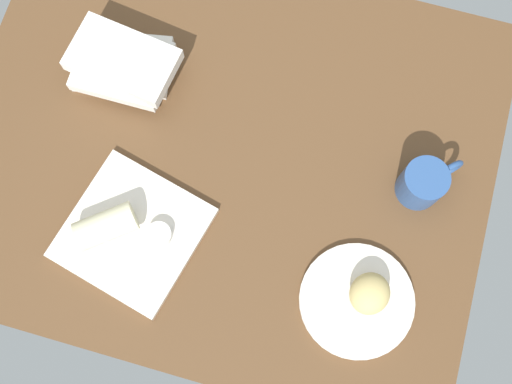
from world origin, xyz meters
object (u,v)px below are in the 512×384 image
object	(u,v)px
scone_pastry	(370,293)
book_stack	(123,63)
sauce_cup	(159,234)
breakfast_wrap	(106,226)
coffee_mug	(424,183)
square_plate	(132,233)
round_plate	(357,301)

from	to	relation	value
scone_pastry	book_stack	distance (cm)	68.01
sauce_cup	book_stack	size ratio (longest dim) A/B	0.21
breakfast_wrap	coffee_mug	xyz separation A→B (cm)	(57.26, 25.10, 0.10)
scone_pastry	breakfast_wrap	xyz separation A→B (cm)	(-51.98, -1.23, 0.06)
sauce_cup	coffee_mug	distance (cm)	52.85
square_plate	round_plate	bearing A→B (deg)	-1.19
round_plate	scone_pastry	size ratio (longest dim) A/B	2.74
square_plate	scone_pastry	bearing A→B (deg)	0.70
sauce_cup	book_stack	distance (cm)	36.71
scone_pastry	square_plate	size ratio (longest dim) A/B	0.33
breakfast_wrap	coffee_mug	distance (cm)	62.52
round_plate	book_stack	world-z (taller)	book_stack
square_plate	book_stack	bearing A→B (deg)	110.67
scone_pastry	book_stack	bearing A→B (deg)	151.72
square_plate	breakfast_wrap	world-z (taller)	breakfast_wrap
square_plate	book_stack	world-z (taller)	book_stack
round_plate	breakfast_wrap	bearing A→B (deg)	179.65
scone_pastry	breakfast_wrap	distance (cm)	51.99
scone_pastry	breakfast_wrap	bearing A→B (deg)	-178.65
breakfast_wrap	book_stack	xyz separation A→B (cm)	(-7.92, 33.45, -0.31)
round_plate	square_plate	world-z (taller)	square_plate
sauce_cup	breakfast_wrap	distance (cm)	10.29
round_plate	sauce_cup	bearing A→B (deg)	177.49
sauce_cup	breakfast_wrap	bearing A→B (deg)	-171.70
round_plate	book_stack	xyz separation A→B (cm)	(-58.33, 33.76, 3.52)
square_plate	coffee_mug	bearing A→B (deg)	24.84
round_plate	square_plate	size ratio (longest dim) A/B	0.89
square_plate	sauce_cup	bearing A→B (deg)	8.30
square_plate	sauce_cup	world-z (taller)	sauce_cup
breakfast_wrap	round_plate	bearing A→B (deg)	51.10
sauce_cup	breakfast_wrap	world-z (taller)	breakfast_wrap
breakfast_wrap	book_stack	size ratio (longest dim) A/B	0.48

